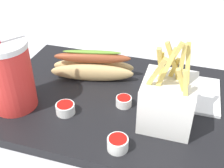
{
  "coord_description": "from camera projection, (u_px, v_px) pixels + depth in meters",
  "views": [
    {
      "loc": [
        -0.14,
        0.45,
        0.37
      ],
      "look_at": [
        0.0,
        0.0,
        0.05
      ],
      "focal_mm": 45.65,
      "sensor_mm": 36.0,
      "label": 1
    }
  ],
  "objects": [
    {
      "name": "ketchup_cup_1",
      "position": [
        118.0,
        143.0,
        0.46
      ],
      "size": [
        0.03,
        0.03,
        0.02
      ],
      "color": "white",
      "rests_on": "food_tray"
    },
    {
      "name": "ketchup_cup_2",
      "position": [
        124.0,
        101.0,
        0.55
      ],
      "size": [
        0.03,
        0.03,
        0.02
      ],
      "color": "white",
      "rests_on": "food_tray"
    },
    {
      "name": "soda_cup",
      "position": [
        10.0,
        76.0,
        0.52
      ],
      "size": [
        0.09,
        0.09,
        0.23
      ],
      "color": "red",
      "rests_on": "food_tray"
    },
    {
      "name": "fries_basket",
      "position": [
        168.0,
        101.0,
        0.5
      ],
      "size": [
        0.09,
        0.09,
        0.16
      ],
      "color": "white",
      "rests_on": "food_tray"
    },
    {
      "name": "napkin_stack",
      "position": [
        188.0,
        92.0,
        0.59
      ],
      "size": [
        0.13,
        0.13,
        0.01
      ],
      "primitive_type": "cube",
      "rotation": [
        0.0,
        0.0,
        0.01
      ],
      "color": "white",
      "rests_on": "food_tray"
    },
    {
      "name": "hot_dog_1",
      "position": [
        93.0,
        67.0,
        0.63
      ],
      "size": [
        0.19,
        0.09,
        0.07
      ],
      "color": "#DBB775",
      "rests_on": "food_tray"
    },
    {
      "name": "ground_plane",
      "position": [
        112.0,
        107.0,
        0.6
      ],
      "size": [
        2.4,
        2.4,
        0.02
      ],
      "primitive_type": "cube",
      "color": "silver"
    },
    {
      "name": "food_tray",
      "position": [
        112.0,
        100.0,
        0.59
      ],
      "size": [
        0.48,
        0.35,
        0.02
      ],
      "primitive_type": "cube",
      "color": "black",
      "rests_on": "ground_plane"
    },
    {
      "name": "ketchup_cup_3",
      "position": [
        65.0,
        108.0,
        0.54
      ],
      "size": [
        0.04,
        0.04,
        0.02
      ],
      "color": "white",
      "rests_on": "food_tray"
    }
  ]
}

